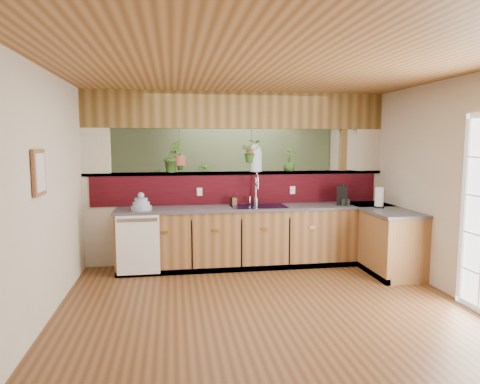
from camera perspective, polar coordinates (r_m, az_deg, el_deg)
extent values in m
cube|color=brown|center=(5.58, 1.87, -12.64)|extent=(4.60, 7.00, 0.01)
cube|color=brown|center=(5.32, 1.98, 14.84)|extent=(4.60, 7.00, 0.01)
cube|color=beige|center=(8.74, -2.42, 3.07)|extent=(4.60, 0.02, 2.60)
cube|color=beige|center=(2.02, 21.32, -9.31)|extent=(4.60, 0.02, 2.60)
cube|color=beige|center=(5.36, -23.00, 0.32)|extent=(0.02, 7.00, 2.60)
cube|color=beige|center=(6.15, 23.46, 1.04)|extent=(0.02, 7.00, 2.60)
cube|color=beige|center=(6.70, -0.28, -3.40)|extent=(4.60, 0.15, 1.35)
cube|color=#3B070E|center=(6.55, -0.17, 0.35)|extent=(4.40, 0.02, 0.45)
cube|color=brown|center=(6.61, -0.28, 2.54)|extent=(4.60, 0.21, 0.04)
cube|color=brown|center=(6.61, -0.29, 10.83)|extent=(4.60, 0.15, 0.55)
cube|color=beige|center=(6.61, -18.65, 5.06)|extent=(0.40, 0.15, 0.70)
cube|color=beige|center=(7.22, 16.50, 5.24)|extent=(0.40, 0.15, 0.70)
cube|color=brown|center=(7.08, 13.46, 2.06)|extent=(0.10, 0.10, 2.60)
cube|color=brown|center=(6.61, -0.28, 2.54)|extent=(4.60, 0.21, 0.04)
cube|color=brown|center=(6.61, -0.29, 10.83)|extent=(4.60, 0.15, 0.55)
cube|color=#60744F|center=(8.72, -2.40, 3.06)|extent=(4.55, 0.02, 2.55)
cube|color=brown|center=(6.43, 2.45, -6.06)|extent=(4.10, 0.60, 0.86)
cube|color=#414146|center=(6.34, 2.47, -2.09)|extent=(4.14, 0.64, 0.04)
cube|color=brown|center=(6.60, 18.39, -6.06)|extent=(0.60, 1.48, 0.86)
cube|color=#414146|center=(6.52, 18.53, -2.19)|extent=(0.64, 1.52, 0.04)
cube|color=brown|center=(6.98, 16.74, -5.32)|extent=(0.60, 0.60, 0.86)
cube|color=#414146|center=(6.90, 16.86, -1.66)|extent=(0.64, 0.64, 0.04)
cube|color=black|center=(6.27, 2.92, -10.07)|extent=(4.10, 0.06, 0.08)
cube|color=black|center=(6.58, 16.14, -9.53)|extent=(0.06, 1.48, 0.08)
cube|color=white|center=(6.01, -13.44, -6.92)|extent=(0.58, 0.02, 0.82)
cube|color=#B7B7B2|center=(5.93, -13.54, -3.66)|extent=(0.54, 0.01, 0.05)
cube|color=black|center=(6.34, 2.47, -2.04)|extent=(0.82, 0.50, 0.03)
cube|color=black|center=(6.32, 0.77, -2.85)|extent=(0.34, 0.40, 0.16)
cube|color=black|center=(6.40, 4.13, -2.75)|extent=(0.34, 0.40, 0.16)
cube|color=brown|center=(4.56, -25.25, 2.36)|extent=(0.03, 0.35, 0.45)
cube|color=silver|center=(4.56, -25.07, 2.36)|extent=(0.01, 0.27, 0.37)
cylinder|color=#B7B7B2|center=(6.53, 2.11, -1.20)|extent=(0.07, 0.07, 0.10)
cylinder|color=#B7B7B2|center=(6.50, 2.12, 0.44)|extent=(0.03, 0.03, 0.29)
torus|color=#B7B7B2|center=(6.42, 2.25, 1.67)|extent=(0.20, 0.11, 0.21)
cylinder|color=#B7B7B2|center=(6.33, 2.41, 0.94)|extent=(0.03, 0.03, 0.13)
cylinder|color=#B7B7B2|center=(6.51, 1.30, -1.04)|extent=(0.03, 0.03, 0.10)
cylinder|color=#8C9DB5|center=(6.12, -13.02, -2.09)|extent=(0.29, 0.29, 0.06)
cylinder|color=#8C9DB5|center=(6.11, -13.03, -1.54)|extent=(0.23, 0.23, 0.05)
cylinder|color=#8C9DB5|center=(6.10, -13.05, -1.04)|extent=(0.18, 0.18, 0.05)
sphere|color=#8C9DB5|center=(6.10, -13.06, -0.46)|extent=(0.09, 0.09, 0.09)
imported|color=#331F12|center=(6.43, -0.86, -1.00)|extent=(0.10, 0.10, 0.18)
cube|color=black|center=(6.68, 13.50, -0.40)|extent=(0.15, 0.25, 0.29)
cube|color=black|center=(6.61, 13.76, -1.32)|extent=(0.14, 0.10, 0.10)
cylinder|color=silver|center=(6.63, 13.68, -0.96)|extent=(0.08, 0.08, 0.08)
cylinder|color=black|center=(6.53, 18.03, -1.89)|extent=(0.15, 0.15, 0.02)
cylinder|color=#B7B7B2|center=(6.51, 18.07, -0.61)|extent=(0.02, 0.02, 0.31)
cylinder|color=white|center=(6.51, 18.07, -0.61)|extent=(0.12, 0.12, 0.27)
cylinder|color=silver|center=(6.65, 2.11, 4.11)|extent=(0.19, 0.19, 0.32)
sphere|color=silver|center=(6.64, 2.12, 5.66)|extent=(0.17, 0.17, 0.17)
imported|color=#30581E|center=(6.52, -9.00, 4.71)|extent=(0.32, 0.29, 0.48)
imported|color=#30581E|center=(6.77, 6.58, 4.29)|extent=(0.24, 0.24, 0.36)
cylinder|color=brown|center=(6.52, -8.09, 6.56)|extent=(0.01, 0.01, 0.42)
cylinder|color=brown|center=(6.53, -8.05, 4.20)|extent=(0.17, 0.17, 0.15)
imported|color=#30581E|center=(6.52, -8.08, 6.19)|extent=(0.23, 0.19, 0.37)
cylinder|color=brown|center=(6.63, 1.56, 7.03)|extent=(0.01, 0.01, 0.33)
cylinder|color=brown|center=(6.63, 1.55, 5.10)|extent=(0.16, 0.16, 0.14)
imported|color=#30581E|center=(6.63, 1.56, 6.94)|extent=(0.36, 0.33, 0.35)
cube|color=black|center=(8.53, -7.41, -2.48)|extent=(1.39, 0.43, 0.92)
imported|color=#30581E|center=(8.45, -10.78, 1.80)|extent=(0.24, 0.20, 0.38)
imported|color=#30581E|center=(8.47, -4.74, 2.17)|extent=(0.30, 0.30, 0.46)
imported|color=#30581E|center=(8.02, 7.46, -4.18)|extent=(0.77, 0.72, 0.69)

